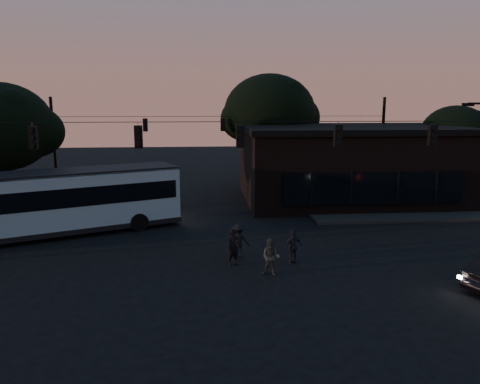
{
  "coord_description": "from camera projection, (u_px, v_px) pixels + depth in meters",
  "views": [
    {
      "loc": [
        -1.79,
        -17.01,
        7.02
      ],
      "look_at": [
        0.0,
        4.0,
        3.0
      ],
      "focal_mm": 35.0,
      "sensor_mm": 36.0,
      "label": 1
    }
  ],
  "objects": [
    {
      "name": "ground",
      "position": [
        249.0,
        287.0,
        18.11
      ],
      "size": [
        120.0,
        120.0,
        0.0
      ],
      "primitive_type": "plane",
      "color": "black",
      "rests_on": "ground"
    },
    {
      "name": "sidewalk_far_right",
      "position": [
        398.0,
        204.0,
        32.8
      ],
      "size": [
        14.0,
        10.0,
        0.15
      ],
      "primitive_type": "cube",
      "color": "black",
      "rests_on": "ground"
    },
    {
      "name": "sidewalk_far_left",
      "position": [
        15.0,
        211.0,
        30.63
      ],
      "size": [
        14.0,
        10.0,
        0.15
      ],
      "primitive_type": "cube",
      "color": "black",
      "rests_on": "ground"
    },
    {
      "name": "building",
      "position": [
        349.0,
        163.0,
        33.99
      ],
      "size": [
        15.4,
        10.41,
        5.4
      ],
      "color": "black",
      "rests_on": "ground"
    },
    {
      "name": "tree_behind",
      "position": [
        270.0,
        113.0,
        38.82
      ],
      "size": [
        7.6,
        7.6,
        9.43
      ],
      "color": "black",
      "rests_on": "ground"
    },
    {
      "name": "tree_right",
      "position": [
        455.0,
        134.0,
        36.37
      ],
      "size": [
        5.2,
        5.2,
        6.86
      ],
      "color": "black",
      "rests_on": "ground"
    },
    {
      "name": "tree_left",
      "position": [
        0.0,
        127.0,
        28.62
      ],
      "size": [
        6.4,
        6.4,
        8.3
      ],
      "color": "black",
      "rests_on": "ground"
    },
    {
      "name": "signal_rig_near",
      "position": [
        240.0,
        161.0,
        21.19
      ],
      "size": [
        26.24,
        0.3,
        7.5
      ],
      "color": "black",
      "rests_on": "ground"
    },
    {
      "name": "signal_rig_far",
      "position": [
        223.0,
        139.0,
        36.9
      ],
      "size": [
        26.24,
        0.3,
        7.5
      ],
      "color": "black",
      "rests_on": "ground"
    },
    {
      "name": "bus",
      "position": [
        64.0,
        199.0,
        25.17
      ],
      "size": [
        12.41,
        7.55,
        3.47
      ],
      "rotation": [
        0.0,
        0.0,
        0.41
      ],
      "color": "#8BA5B1",
      "rests_on": "ground"
    },
    {
      "name": "pedestrian_a",
      "position": [
        233.0,
        247.0,
        20.45
      ],
      "size": [
        0.72,
        0.64,
        1.66
      ],
      "primitive_type": "imported",
      "rotation": [
        0.0,
        0.0,
        0.51
      ],
      "color": "black",
      "rests_on": "ground"
    },
    {
      "name": "pedestrian_b",
      "position": [
        271.0,
        257.0,
        19.22
      ],
      "size": [
        0.91,
        0.81,
        1.56
      ],
      "primitive_type": "imported",
      "rotation": [
        0.0,
        0.0,
        -0.35
      ],
      "color": "#33332F",
      "rests_on": "ground"
    },
    {
      "name": "pedestrian_c",
      "position": [
        293.0,
        247.0,
        20.67
      ],
      "size": [
        0.98,
        0.72,
        1.55
      ],
      "primitive_type": "imported",
      "rotation": [
        0.0,
        0.0,
        3.56
      ],
      "color": "black",
      "rests_on": "ground"
    },
    {
      "name": "pedestrian_d",
      "position": [
        239.0,
        241.0,
        21.47
      ],
      "size": [
        1.08,
        0.68,
        1.6
      ],
      "primitive_type": "imported",
      "rotation": [
        0.0,
        0.0,
        3.06
      ],
      "color": "black",
      "rests_on": "ground"
    }
  ]
}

